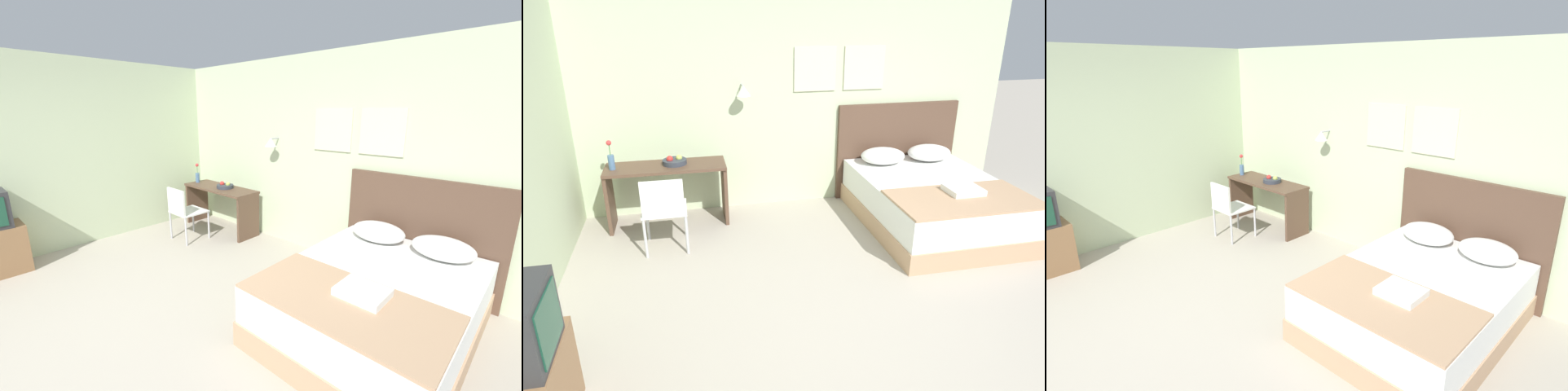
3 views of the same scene
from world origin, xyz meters
The scene contains 12 objects.
ground_plane centered at (0.00, 0.00, 0.00)m, with size 24.00×24.00×0.00m, color #B2A899.
wall_back centered at (0.01, 3.00, 1.33)m, with size 5.81×0.31×2.65m.
bed centered at (1.50, 1.90, 0.27)m, with size 1.52×2.02×0.55m.
headboard centered at (1.50, 2.94, 0.62)m, with size 1.64×0.06×1.25m.
pillow_left centered at (1.17, 2.64, 0.65)m, with size 0.56×0.44×0.20m.
pillow_right centered at (1.82, 2.64, 0.65)m, with size 0.56×0.44×0.20m.
throw_blanket centered at (1.50, 1.32, 0.56)m, with size 1.48×0.81×0.02m.
folded_towel_near_foot centered at (1.58, 1.46, 0.61)m, with size 0.36×0.31×0.06m.
desk centered at (-1.49, 2.62, 0.52)m, with size 1.35×0.48×0.72m.
desk_chair centered at (-1.52, 1.92, 0.50)m, with size 0.45×0.45×0.83m.
fruit_bowl centered at (-1.39, 2.64, 0.76)m, with size 0.27×0.27×0.11m.
flower_vase centered at (-2.07, 2.59, 0.85)m, with size 0.07×0.07×0.33m.
Camera 1 is at (2.49, -0.63, 1.92)m, focal length 22.00 mm.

